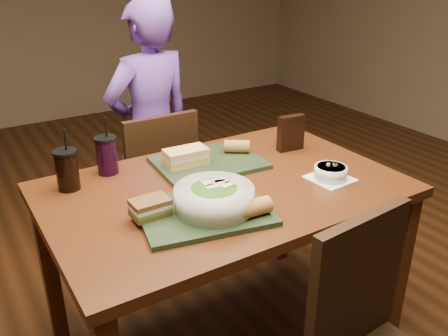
{
  "coord_description": "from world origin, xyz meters",
  "views": [
    {
      "loc": [
        -0.84,
        -1.34,
        1.53
      ],
      "look_at": [
        0.0,
        0.0,
        0.82
      ],
      "focal_mm": 38.0,
      "sensor_mm": 36.0,
      "label": 1
    }
  ],
  "objects_px": {
    "baguette_near": "(254,208)",
    "baguette_far": "(237,146)",
    "dining_table": "(224,207)",
    "chair_far": "(157,183)",
    "diner": "(151,132)",
    "sandwich_near": "(150,207)",
    "tray_near": "(204,212)",
    "tray_far": "(208,162)",
    "chip_bag": "(291,133)",
    "salad_bowl": "(214,197)",
    "cup_berry": "(107,155)",
    "soup_bowl": "(331,172)",
    "cup_cola": "(67,170)",
    "sandwich_far": "(186,157)"
  },
  "relations": [
    {
      "from": "diner",
      "to": "tray_near",
      "type": "xyz_separation_m",
      "value": [
        -0.25,
        -1.0,
        0.07
      ]
    },
    {
      "from": "dining_table",
      "to": "tray_near",
      "type": "xyz_separation_m",
      "value": [
        -0.17,
        -0.15,
        0.1
      ]
    },
    {
      "from": "diner",
      "to": "cup_berry",
      "type": "distance_m",
      "value": 0.67
    },
    {
      "from": "salad_bowl",
      "to": "tray_far",
      "type": "bearing_deg",
      "value": 62.54
    },
    {
      "from": "tray_far",
      "to": "baguette_near",
      "type": "distance_m",
      "value": 0.48
    },
    {
      "from": "tray_near",
      "to": "tray_far",
      "type": "height_order",
      "value": "same"
    },
    {
      "from": "cup_cola",
      "to": "chip_bag",
      "type": "bearing_deg",
      "value": -7.82
    },
    {
      "from": "dining_table",
      "to": "tray_far",
      "type": "distance_m",
      "value": 0.23
    },
    {
      "from": "diner",
      "to": "baguette_near",
      "type": "distance_m",
      "value": 1.13
    },
    {
      "from": "soup_bowl",
      "to": "chip_bag",
      "type": "distance_m",
      "value": 0.33
    },
    {
      "from": "dining_table",
      "to": "chair_far",
      "type": "distance_m",
      "value": 0.7
    },
    {
      "from": "dining_table",
      "to": "baguette_far",
      "type": "height_order",
      "value": "baguette_far"
    },
    {
      "from": "tray_far",
      "to": "sandwich_far",
      "type": "xyz_separation_m",
      "value": [
        -0.1,
        0.01,
        0.04
      ]
    },
    {
      "from": "diner",
      "to": "cup_cola",
      "type": "relative_size",
      "value": 5.91
    },
    {
      "from": "baguette_far",
      "to": "chip_bag",
      "type": "bearing_deg",
      "value": -14.85
    },
    {
      "from": "sandwich_near",
      "to": "baguette_far",
      "type": "xyz_separation_m",
      "value": [
        0.53,
        0.3,
        -0.0
      ]
    },
    {
      "from": "sandwich_far",
      "to": "chip_bag",
      "type": "xyz_separation_m",
      "value": [
        0.48,
        -0.06,
        0.03
      ]
    },
    {
      "from": "dining_table",
      "to": "chair_far",
      "type": "relative_size",
      "value": 1.52
    },
    {
      "from": "baguette_near",
      "to": "diner",
      "type": "bearing_deg",
      "value": 83.04
    },
    {
      "from": "cup_cola",
      "to": "cup_berry",
      "type": "xyz_separation_m",
      "value": [
        0.17,
        0.06,
        -0.0
      ]
    },
    {
      "from": "cup_berry",
      "to": "baguette_near",
      "type": "bearing_deg",
      "value": -65.73
    },
    {
      "from": "diner",
      "to": "chair_far",
      "type": "bearing_deg",
      "value": 62.24
    },
    {
      "from": "chair_far",
      "to": "cup_berry",
      "type": "height_order",
      "value": "cup_berry"
    },
    {
      "from": "dining_table",
      "to": "tray_near",
      "type": "height_order",
      "value": "tray_near"
    },
    {
      "from": "dining_table",
      "to": "baguette_near",
      "type": "distance_m",
      "value": 0.31
    },
    {
      "from": "baguette_near",
      "to": "cup_berry",
      "type": "height_order",
      "value": "cup_berry"
    },
    {
      "from": "soup_bowl",
      "to": "baguette_near",
      "type": "distance_m",
      "value": 0.44
    },
    {
      "from": "chair_far",
      "to": "sandwich_near",
      "type": "height_order",
      "value": "chair_far"
    },
    {
      "from": "salad_bowl",
      "to": "soup_bowl",
      "type": "relative_size",
      "value": 1.62
    },
    {
      "from": "cup_berry",
      "to": "dining_table",
      "type": "bearing_deg",
      "value": -45.61
    },
    {
      "from": "chair_far",
      "to": "baguette_far",
      "type": "height_order",
      "value": "chair_far"
    },
    {
      "from": "tray_far",
      "to": "cup_cola",
      "type": "height_order",
      "value": "cup_cola"
    },
    {
      "from": "diner",
      "to": "soup_bowl",
      "type": "relative_size",
      "value": 8.5
    },
    {
      "from": "salad_bowl",
      "to": "baguette_far",
      "type": "relative_size",
      "value": 2.47
    },
    {
      "from": "diner",
      "to": "chip_bag",
      "type": "bearing_deg",
      "value": 108.35
    },
    {
      "from": "tray_near",
      "to": "sandwich_near",
      "type": "xyz_separation_m",
      "value": [
        -0.16,
        0.06,
        0.04
      ]
    },
    {
      "from": "soup_bowl",
      "to": "dining_table",
      "type": "bearing_deg",
      "value": 155.49
    },
    {
      "from": "tray_near",
      "to": "tray_far",
      "type": "relative_size",
      "value": 1.0
    },
    {
      "from": "baguette_near",
      "to": "baguette_far",
      "type": "distance_m",
      "value": 0.54
    },
    {
      "from": "tray_far",
      "to": "sandwich_near",
      "type": "relative_size",
      "value": 3.43
    },
    {
      "from": "dining_table",
      "to": "soup_bowl",
      "type": "relative_size",
      "value": 8.04
    },
    {
      "from": "cup_berry",
      "to": "chip_bag",
      "type": "relative_size",
      "value": 1.48
    },
    {
      "from": "chair_far",
      "to": "sandwich_near",
      "type": "distance_m",
      "value": 0.9
    },
    {
      "from": "cup_cola",
      "to": "diner",
      "type": "bearing_deg",
      "value": 45.02
    },
    {
      "from": "chair_far",
      "to": "baguette_far",
      "type": "relative_size",
      "value": 8.06
    },
    {
      "from": "cup_cola",
      "to": "sandwich_far",
      "type": "bearing_deg",
      "value": -8.77
    },
    {
      "from": "tray_far",
      "to": "cup_berry",
      "type": "xyz_separation_m",
      "value": [
        -0.37,
        0.14,
        0.07
      ]
    },
    {
      "from": "cup_cola",
      "to": "cup_berry",
      "type": "height_order",
      "value": "cup_cola"
    },
    {
      "from": "dining_table",
      "to": "tray_far",
      "type": "xyz_separation_m",
      "value": [
        0.05,
        0.2,
        0.1
      ]
    },
    {
      "from": "tray_near",
      "to": "baguette_near",
      "type": "distance_m",
      "value": 0.17
    }
  ]
}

